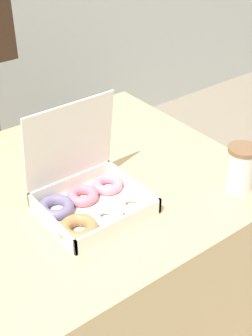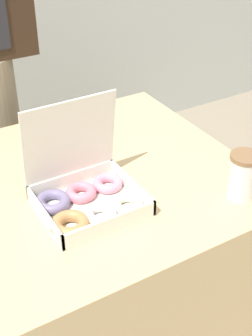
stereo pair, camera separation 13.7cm
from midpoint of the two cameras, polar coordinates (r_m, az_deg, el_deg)
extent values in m
plane|color=gray|center=(1.98, -1.25, -18.69)|extent=(14.00, 14.00, 0.00)
cube|color=tan|center=(1.71, -1.40, -11.19)|extent=(0.97, 0.90, 0.73)
cube|color=white|center=(1.34, -1.45, -4.99)|extent=(0.28, 0.25, 0.01)
cube|color=white|center=(1.27, -6.90, -6.00)|extent=(0.01, 0.25, 0.05)
cube|color=white|center=(1.38, 3.53, -2.29)|extent=(0.01, 0.25, 0.05)
cube|color=white|center=(1.24, 1.30, -7.04)|extent=(0.28, 0.01, 0.05)
cube|color=white|center=(1.41, -3.89, -1.48)|extent=(0.28, 0.01, 0.05)
cube|color=white|center=(1.32, -3.90, 3.51)|extent=(0.28, 0.04, 0.25)
torus|color=#B27F4C|center=(1.25, -3.72, -7.01)|extent=(0.15, 0.15, 0.03)
torus|color=slate|center=(1.34, -6.04, -4.23)|extent=(0.14, 0.14, 0.03)
torus|color=white|center=(1.29, -0.18, -5.75)|extent=(0.13, 0.13, 0.03)
torus|color=pink|center=(1.37, -2.67, -3.08)|extent=(0.12, 0.12, 0.03)
torus|color=silver|center=(1.32, 3.16, -4.56)|extent=(0.12, 0.12, 0.03)
torus|color=pink|center=(1.40, 0.54, -1.99)|extent=(0.11, 0.11, 0.03)
cylinder|color=silver|center=(1.41, 16.74, -1.22)|extent=(0.08, 0.08, 0.13)
cylinder|color=brown|center=(1.37, 17.22, 1.22)|extent=(0.09, 0.09, 0.01)
cylinder|color=gray|center=(2.14, -13.35, 1.48)|extent=(0.22, 0.22, 0.92)
camera|label=1|loc=(0.07, -87.14, 1.91)|focal=50.00mm
camera|label=2|loc=(0.07, 92.86, -1.91)|focal=50.00mm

